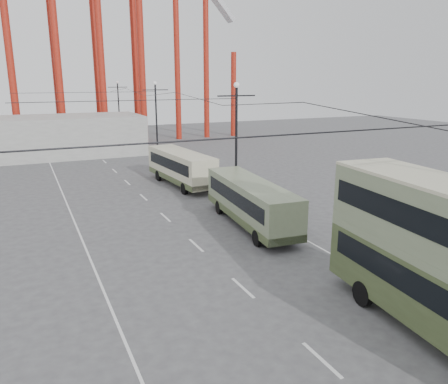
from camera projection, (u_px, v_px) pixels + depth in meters
name	position (u px, v px, depth m)	size (l,w,h in m)	color
ground	(311.00, 325.00, 17.41)	(160.00, 160.00, 0.00)	#474749
road_markings	(153.00, 204.00, 34.35)	(12.52, 120.00, 0.01)	silver
lamp_post_mid	(236.00, 143.00, 34.33)	(3.20, 0.44, 9.32)	black
lamp_post_far	(156.00, 120.00, 53.65)	(3.20, 0.44, 9.32)	black
lamp_post_distant	(119.00, 109.00, 72.96)	(3.20, 0.44, 9.32)	black
fairground_shed	(53.00, 136.00, 55.60)	(22.00, 10.00, 5.00)	gray
single_decker_green	(251.00, 201.00, 28.90)	(3.37, 10.81, 3.01)	#697656
single_decker_cream	(181.00, 167.00, 40.07)	(3.33, 10.22, 3.13)	beige
pedestrian	(260.00, 224.00, 26.92)	(0.61, 0.40, 1.67)	black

